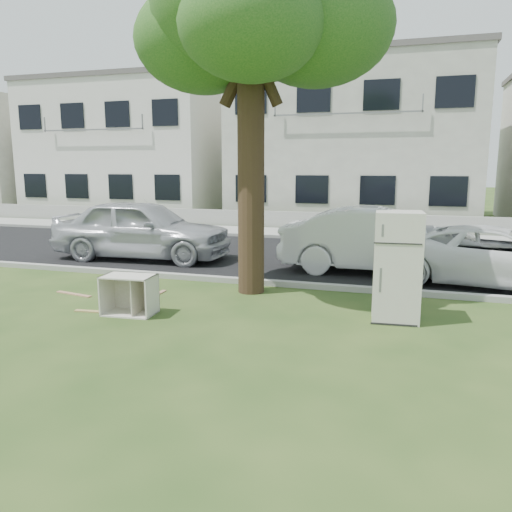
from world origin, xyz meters
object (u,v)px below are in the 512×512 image
(car_center, at_px, (381,241))
(cabinet, at_px, (129,295))
(car_right, at_px, (498,256))
(fridge, at_px, (397,267))
(car_left, at_px, (142,229))

(car_center, bearing_deg, cabinet, 139.45)
(cabinet, distance_m, car_center, 6.35)
(car_center, height_order, car_right, car_center)
(cabinet, height_order, car_center, car_center)
(fridge, xyz_separation_m, car_left, (-7.00, 3.81, -0.08))
(fridge, relative_size, car_right, 0.40)
(fridge, height_order, car_left, fridge)
(car_center, distance_m, car_left, 6.52)
(cabinet, bearing_deg, car_center, 46.22)
(car_center, bearing_deg, car_left, 89.23)
(cabinet, relative_size, car_center, 0.19)
(car_center, relative_size, car_left, 0.97)
(car_left, bearing_deg, fridge, -121.75)
(cabinet, xyz_separation_m, car_right, (6.56, 4.28, 0.30))
(car_right, xyz_separation_m, car_left, (-9.05, 0.57, 0.20))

